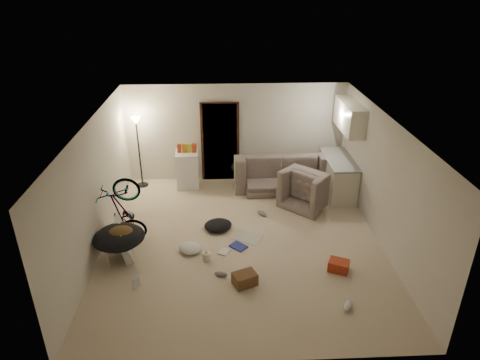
{
  "coord_description": "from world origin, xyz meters",
  "views": [
    {
      "loc": [
        -0.38,
        -7.24,
        4.86
      ],
      "look_at": [
        -0.01,
        0.6,
        1.08
      ],
      "focal_mm": 32.0,
      "sensor_mm": 36.0,
      "label": 1
    }
  ],
  "objects_px": {
    "bicycle": "(125,226)",
    "tv_box": "(123,237)",
    "floor_lamp": "(138,137)",
    "sofa": "(280,174)",
    "armchair": "(311,190)",
    "drink_case_a": "(245,279)",
    "juicer": "(207,256)",
    "mini_fridge": "(188,170)",
    "saucer_chair": "(119,241)",
    "kitchen_counter": "(338,177)",
    "drink_case_b": "(339,266)"
  },
  "relations": [
    {
      "from": "mini_fridge",
      "to": "drink_case_b",
      "type": "bearing_deg",
      "value": -53.54
    },
    {
      "from": "sofa",
      "to": "saucer_chair",
      "type": "height_order",
      "value": "sofa"
    },
    {
      "from": "sofa",
      "to": "armchair",
      "type": "bearing_deg",
      "value": 121.2
    },
    {
      "from": "mini_fridge",
      "to": "drink_case_a",
      "type": "height_order",
      "value": "mini_fridge"
    },
    {
      "from": "tv_box",
      "to": "floor_lamp",
      "type": "bearing_deg",
      "value": 78.02
    },
    {
      "from": "armchair",
      "to": "floor_lamp",
      "type": "bearing_deg",
      "value": 27.0
    },
    {
      "from": "floor_lamp",
      "to": "sofa",
      "type": "height_order",
      "value": "floor_lamp"
    },
    {
      "from": "sofa",
      "to": "saucer_chair",
      "type": "xyz_separation_m",
      "value": [
        -3.39,
        -2.95,
        0.06
      ]
    },
    {
      "from": "bicycle",
      "to": "saucer_chair",
      "type": "relative_size",
      "value": 1.6
    },
    {
      "from": "floor_lamp",
      "to": "bicycle",
      "type": "relative_size",
      "value": 1.19
    },
    {
      "from": "floor_lamp",
      "to": "drink_case_b",
      "type": "xyz_separation_m",
      "value": [
        4.11,
        -3.68,
        -1.2
      ]
    },
    {
      "from": "drink_case_a",
      "to": "juicer",
      "type": "bearing_deg",
      "value": 109.95
    },
    {
      "from": "armchair",
      "to": "bicycle",
      "type": "xyz_separation_m",
      "value": [
        -3.98,
        -1.47,
        0.07
      ]
    },
    {
      "from": "bicycle",
      "to": "tv_box",
      "type": "distance_m",
      "value": 0.29
    },
    {
      "from": "floor_lamp",
      "to": "bicycle",
      "type": "bearing_deg",
      "value": -87.8
    },
    {
      "from": "floor_lamp",
      "to": "kitchen_counter",
      "type": "distance_m",
      "value": 4.95
    },
    {
      "from": "kitchen_counter",
      "to": "bicycle",
      "type": "xyz_separation_m",
      "value": [
        -4.73,
        -1.95,
        -0.04
      ]
    },
    {
      "from": "mini_fridge",
      "to": "saucer_chair",
      "type": "bearing_deg",
      "value": -112.19
    },
    {
      "from": "mini_fridge",
      "to": "tv_box",
      "type": "xyz_separation_m",
      "value": [
        -1.07,
        -2.78,
        -0.14
      ]
    },
    {
      "from": "bicycle",
      "to": "mini_fridge",
      "type": "bearing_deg",
      "value": -22.67
    },
    {
      "from": "saucer_chair",
      "to": "tv_box",
      "type": "distance_m",
      "value": 0.28
    },
    {
      "from": "mini_fridge",
      "to": "juicer",
      "type": "distance_m",
      "value": 3.22
    },
    {
      "from": "saucer_chair",
      "to": "tv_box",
      "type": "relative_size",
      "value": 0.97
    },
    {
      "from": "bicycle",
      "to": "saucer_chair",
      "type": "distance_m",
      "value": 0.56
    },
    {
      "from": "floor_lamp",
      "to": "tv_box",
      "type": "distance_m",
      "value": 3.05
    },
    {
      "from": "bicycle",
      "to": "drink_case_a",
      "type": "relative_size",
      "value": 3.88
    },
    {
      "from": "mini_fridge",
      "to": "drink_case_b",
      "type": "height_order",
      "value": "mini_fridge"
    },
    {
      "from": "floor_lamp",
      "to": "tv_box",
      "type": "bearing_deg",
      "value": -88.01
    },
    {
      "from": "floor_lamp",
      "to": "armchair",
      "type": "bearing_deg",
      "value": -15.41
    },
    {
      "from": "drink_case_b",
      "to": "mini_fridge",
      "type": "bearing_deg",
      "value": 154.75
    },
    {
      "from": "tv_box",
      "to": "juicer",
      "type": "xyz_separation_m",
      "value": [
        1.61,
        -0.38,
        -0.23
      ]
    },
    {
      "from": "bicycle",
      "to": "juicer",
      "type": "bearing_deg",
      "value": -111.76
    },
    {
      "from": "juicer",
      "to": "saucer_chair",
      "type": "bearing_deg",
      "value": 176.27
    },
    {
      "from": "bicycle",
      "to": "tv_box",
      "type": "xyz_separation_m",
      "value": [
        0.0,
        -0.28,
        -0.08
      ]
    },
    {
      "from": "armchair",
      "to": "sofa",
      "type": "bearing_deg",
      "value": -15.03
    },
    {
      "from": "floor_lamp",
      "to": "sofa",
      "type": "relative_size",
      "value": 0.78
    },
    {
      "from": "saucer_chair",
      "to": "drink_case_b",
      "type": "bearing_deg",
      "value": -7.56
    },
    {
      "from": "mini_fridge",
      "to": "tv_box",
      "type": "height_order",
      "value": "mini_fridge"
    },
    {
      "from": "juicer",
      "to": "armchair",
      "type": "bearing_deg",
      "value": 41.95
    },
    {
      "from": "kitchen_counter",
      "to": "mini_fridge",
      "type": "relative_size",
      "value": 1.62
    },
    {
      "from": "floor_lamp",
      "to": "juicer",
      "type": "xyz_separation_m",
      "value": [
        1.71,
        -3.26,
        -1.21
      ]
    },
    {
      "from": "armchair",
      "to": "drink_case_b",
      "type": "distance_m",
      "value": 2.57
    },
    {
      "from": "kitchen_counter",
      "to": "sofa",
      "type": "distance_m",
      "value": 1.41
    },
    {
      "from": "tv_box",
      "to": "drink_case_a",
      "type": "height_order",
      "value": "tv_box"
    },
    {
      "from": "saucer_chair",
      "to": "juicer",
      "type": "distance_m",
      "value": 1.64
    },
    {
      "from": "drink_case_a",
      "to": "bicycle",
      "type": "bearing_deg",
      "value": 125.89
    },
    {
      "from": "armchair",
      "to": "drink_case_a",
      "type": "relative_size",
      "value": 2.61
    },
    {
      "from": "drink_case_a",
      "to": "mini_fridge",
      "type": "bearing_deg",
      "value": 84.53
    },
    {
      "from": "kitchen_counter",
      "to": "saucer_chair",
      "type": "relative_size",
      "value": 1.57
    },
    {
      "from": "mini_fridge",
      "to": "saucer_chair",
      "type": "xyz_separation_m",
      "value": [
        -1.07,
        -3.05,
        -0.06
      ]
    }
  ]
}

